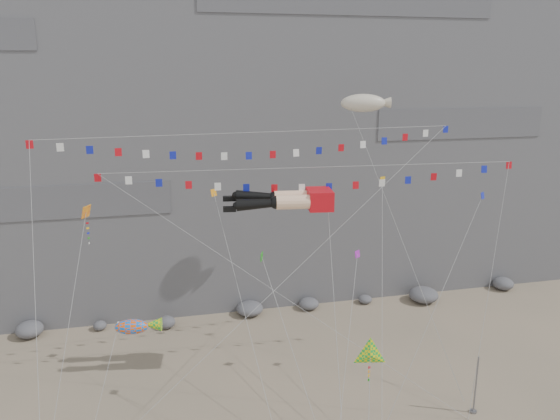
{
  "coord_description": "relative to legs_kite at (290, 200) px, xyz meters",
  "views": [
    {
      "loc": [
        -8.24,
        -31.43,
        23.35
      ],
      "look_at": [
        1.17,
        9.0,
        12.55
      ],
      "focal_mm": 35.0,
      "sensor_mm": 36.0,
      "label": 1
    }
  ],
  "objects": [
    {
      "name": "small_kite_d",
      "position": [
        8.17,
        2.65,
        0.17
      ],
      "size": [
        6.36,
        15.55,
        21.78
      ],
      "color": "yellow",
      "rests_on": "ground"
    },
    {
      "name": "delta_kite",
      "position": [
        2.7,
        -9.07,
        -7.57
      ],
      "size": [
        2.56,
        4.07,
        8.36
      ],
      "color": "yellow",
      "rests_on": "ground"
    },
    {
      "name": "ground",
      "position": [
        -0.93,
        -4.92,
        -14.33
      ],
      "size": [
        120.0,
        120.0,
        0.0
      ],
      "primitive_type": "plane",
      "color": "gray",
      "rests_on": "ground"
    },
    {
      "name": "blimp_windsock",
      "position": [
        7.8,
        6.4,
        6.22
      ],
      "size": [
        6.21,
        13.36,
        24.17
      ],
      "color": "beige",
      "rests_on": "ground"
    },
    {
      "name": "small_kite_a",
      "position": [
        -5.08,
        1.96,
        0.02
      ],
      "size": [
        3.02,
        14.69,
        20.36
      ],
      "color": "orange",
      "rests_on": "ground"
    },
    {
      "name": "harlequin_kite",
      "position": [
        -13.41,
        -2.57,
        0.5
      ],
      "size": [
        3.82,
        7.78,
        16.65
      ],
      "color": "red",
      "rests_on": "ground"
    },
    {
      "name": "small_kite_b",
      "position": [
        4.93,
        -0.78,
        -4.36
      ],
      "size": [
        5.48,
        10.44,
        14.81
      ],
      "color": "purple",
      "rests_on": "ground"
    },
    {
      "name": "legs_kite",
      "position": [
        0.0,
        0.0,
        0.0
      ],
      "size": [
        7.89,
        13.81,
        18.68
      ],
      "rotation": [
        0.0,
        0.0,
        -0.13
      ],
      "color": "red",
      "rests_on": "ground"
    },
    {
      "name": "small_kite_e",
      "position": [
        12.77,
        -3.6,
        0.02
      ],
      "size": [
        10.97,
        7.09,
        19.12
      ],
      "color": "#131DA8",
      "rests_on": "ground"
    },
    {
      "name": "cliff",
      "position": [
        -0.93,
        27.08,
        10.67
      ],
      "size": [
        80.0,
        28.0,
        50.0
      ],
      "primitive_type": "cube",
      "color": "slate",
      "rests_on": "ground"
    },
    {
      "name": "fish_windsock",
      "position": [
        -11.1,
        -5.02,
        -6.13
      ],
      "size": [
        5.22,
        5.31,
        9.95
      ],
      "color": "#EA500B",
      "rests_on": "ground"
    },
    {
      "name": "flag_banner_upper",
      "position": [
        -1.59,
        2.47,
        4.52
      ],
      "size": [
        30.78,
        13.36,
        26.73
      ],
      "color": "red",
      "rests_on": "ground"
    },
    {
      "name": "anchor_pole_right",
      "position": [
        11.59,
        -6.91,
        -12.17
      ],
      "size": [
        0.12,
        0.12,
        4.33
      ],
      "primitive_type": "cylinder",
      "color": "slate",
      "rests_on": "ground"
    },
    {
      "name": "flag_banner_lower",
      "position": [
        2.1,
        0.65,
        2.12
      ],
      "size": [
        30.13,
        9.33,
        20.34
      ],
      "color": "red",
      "rests_on": "ground"
    },
    {
      "name": "talus_boulders",
      "position": [
        -0.93,
        12.08,
        -13.73
      ],
      "size": [
        60.0,
        3.0,
        1.2
      ],
      "primitive_type": null,
      "color": "slate",
      "rests_on": "ground"
    },
    {
      "name": "small_kite_c",
      "position": [
        -2.66,
        -3.34,
        -3.07
      ],
      "size": [
        3.2,
        10.42,
        15.18
      ],
      "color": "#1B9416",
      "rests_on": "ground"
    }
  ]
}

